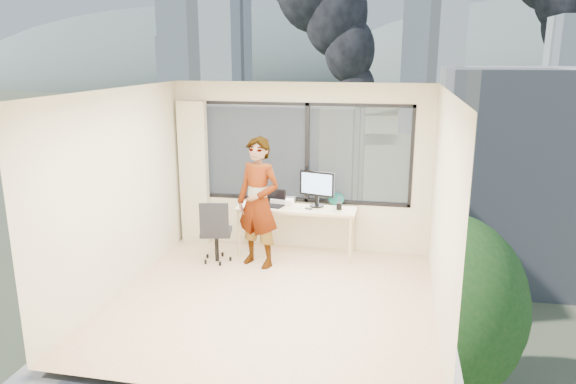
% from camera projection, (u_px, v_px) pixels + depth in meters
% --- Properties ---
extents(floor, '(4.00, 4.00, 0.01)m').
position_uv_depth(floor, '(272.00, 299.00, 6.79)').
color(floor, beige).
rests_on(floor, ground).
extents(ceiling, '(4.00, 4.00, 0.01)m').
position_uv_depth(ceiling, '(271.00, 91.00, 6.14)').
color(ceiling, white).
rests_on(ceiling, ground).
extents(wall_front, '(4.00, 0.01, 2.60)m').
position_uv_depth(wall_front, '(217.00, 261.00, 4.56)').
color(wall_front, beige).
rests_on(wall_front, ground).
extents(wall_left, '(0.01, 4.00, 2.60)m').
position_uv_depth(wall_left, '(119.00, 192.00, 6.85)').
color(wall_left, beige).
rests_on(wall_left, ground).
extents(wall_right, '(0.01, 4.00, 2.60)m').
position_uv_depth(wall_right, '(443.00, 210.00, 6.07)').
color(wall_right, beige).
rests_on(wall_right, ground).
extents(window_wall, '(3.30, 0.16, 1.55)m').
position_uv_depth(window_wall, '(304.00, 153.00, 8.29)').
color(window_wall, black).
rests_on(window_wall, ground).
extents(curtain, '(0.45, 0.14, 2.30)m').
position_uv_depth(curtain, '(194.00, 173.00, 8.62)').
color(curtain, beige).
rests_on(curtain, floor).
extents(desk, '(1.80, 0.60, 0.75)m').
position_uv_depth(desk, '(297.00, 230.00, 8.27)').
color(desk, tan).
rests_on(desk, floor).
extents(chair, '(0.59, 0.59, 0.97)m').
position_uv_depth(chair, '(216.00, 230.00, 7.93)').
color(chair, black).
rests_on(chair, floor).
extents(person, '(0.80, 0.67, 1.89)m').
position_uv_depth(person, '(258.00, 203.00, 7.68)').
color(person, '#2D2D33').
rests_on(person, floor).
extents(monitor, '(0.57, 0.26, 0.55)m').
position_uv_depth(monitor, '(317.00, 189.00, 8.13)').
color(monitor, black).
rests_on(monitor, desk).
extents(game_console, '(0.36, 0.30, 0.08)m').
position_uv_depth(game_console, '(283.00, 200.00, 8.38)').
color(game_console, white).
rests_on(game_console, desk).
extents(laptop, '(0.41, 0.43, 0.22)m').
position_uv_depth(laptop, '(272.00, 199.00, 8.20)').
color(laptop, black).
rests_on(laptop, desk).
extents(cellphone, '(0.12, 0.09, 0.01)m').
position_uv_depth(cellphone, '(309.00, 209.00, 8.06)').
color(cellphone, black).
rests_on(cellphone, desk).
extents(pen_cup, '(0.11, 0.11, 0.11)m').
position_uv_depth(pen_cup, '(339.00, 206.00, 8.02)').
color(pen_cup, black).
rests_on(pen_cup, desk).
extents(handbag, '(0.26, 0.14, 0.19)m').
position_uv_depth(handbag, '(336.00, 199.00, 8.25)').
color(handbag, '#0C483B').
rests_on(handbag, desk).
extents(exterior_ground, '(400.00, 400.00, 0.04)m').
position_uv_depth(exterior_ground, '(391.00, 130.00, 124.14)').
color(exterior_ground, '#515B3D').
rests_on(exterior_ground, ground).
extents(near_bldg_a, '(16.00, 12.00, 14.00)m').
position_uv_depth(near_bldg_a, '(246.00, 197.00, 38.74)').
color(near_bldg_a, beige).
rests_on(near_bldg_a, exterior_ground).
extents(near_bldg_b, '(14.00, 13.00, 16.00)m').
position_uv_depth(near_bldg_b, '(533.00, 173.00, 42.01)').
color(near_bldg_b, silver).
rests_on(near_bldg_b, exterior_ground).
extents(far_tower_a, '(14.00, 14.00, 28.00)m').
position_uv_depth(far_tower_a, '(208.00, 70.00, 103.70)').
color(far_tower_a, silver).
rests_on(far_tower_a, exterior_ground).
extents(far_tower_b, '(13.00, 13.00, 30.00)m').
position_uv_depth(far_tower_b, '(431.00, 63.00, 118.85)').
color(far_tower_b, silver).
rests_on(far_tower_b, exterior_ground).
extents(far_tower_d, '(16.00, 14.00, 22.00)m').
position_uv_depth(far_tower_d, '(192.00, 74.00, 161.48)').
color(far_tower_d, silver).
rests_on(far_tower_d, exterior_ground).
extents(hill_a, '(288.00, 216.00, 90.00)m').
position_uv_depth(hill_a, '(202.00, 82.00, 337.14)').
color(hill_a, slate).
rests_on(hill_a, exterior_ground).
extents(tree_a, '(7.00, 7.00, 8.00)m').
position_uv_depth(tree_a, '(103.00, 270.00, 33.25)').
color(tree_a, '#22541C').
rests_on(tree_a, exterior_ground).
extents(tree_b, '(7.60, 7.60, 9.00)m').
position_uv_depth(tree_b, '(442.00, 326.00, 25.46)').
color(tree_b, '#22541C').
rests_on(tree_b, exterior_ground).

